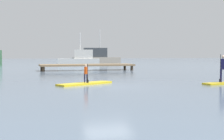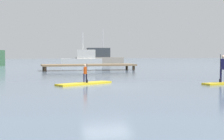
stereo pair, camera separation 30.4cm
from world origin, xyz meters
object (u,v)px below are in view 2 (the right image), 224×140
at_px(paddler_child_solo, 85,72).
at_px(fishing_boat_green_midground, 83,60).
at_px(motor_boat_small_navy, 99,58).
at_px(paddler_adult, 223,67).
at_px(paddleboard_near, 85,83).

relative_size(paddler_child_solo, fishing_boat_green_midground, 0.17).
relative_size(fishing_boat_green_midground, motor_boat_small_navy, 0.74).
bearing_deg(fishing_boat_green_midground, paddler_adult, -85.72).
xyz_separation_m(paddleboard_near, paddler_adult, (7.59, -1.97, 0.93)).
distance_m(paddler_child_solo, fishing_boat_green_midground, 30.32).
bearing_deg(paddler_child_solo, paddler_adult, -14.54).
bearing_deg(fishing_boat_green_midground, paddleboard_near, -99.88).
distance_m(paddleboard_near, motor_boat_small_navy, 40.10).
height_order(paddler_adult, motor_boat_small_navy, motor_boat_small_navy).
xyz_separation_m(paddleboard_near, motor_boat_small_navy, (9.72, 38.89, 1.04)).
distance_m(paddler_adult, motor_boat_small_navy, 40.92).
height_order(paddleboard_near, paddler_child_solo, paddler_child_solo).
bearing_deg(paddleboard_near, fishing_boat_green_midground, 80.12).
bearing_deg(fishing_boat_green_midground, motor_boat_small_navy, 63.38).
bearing_deg(paddler_adult, fishing_boat_green_midground, 94.28).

